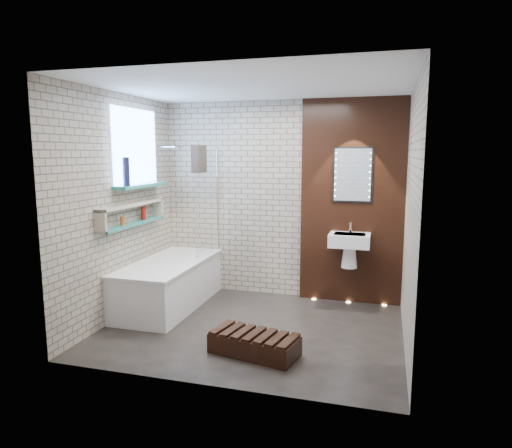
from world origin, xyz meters
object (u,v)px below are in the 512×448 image
(washbasin, at_px, (349,245))
(led_mirror, at_px, (353,175))
(bathtub, at_px, (169,283))
(bath_screen, at_px, (207,203))
(walnut_step, at_px, (254,345))

(washbasin, relative_size, led_mirror, 0.83)
(bathtub, relative_size, bath_screen, 1.24)
(bathtub, xyz_separation_m, washbasin, (2.17, 0.62, 0.50))
(bathtub, bearing_deg, led_mirror, 19.78)
(bath_screen, xyz_separation_m, led_mirror, (1.82, 0.34, 0.37))
(bathtub, distance_m, washbasin, 2.32)
(walnut_step, bearing_deg, bathtub, 143.24)
(led_mirror, bearing_deg, bath_screen, -169.34)
(bath_screen, xyz_separation_m, washbasin, (1.82, 0.18, -0.49))
(washbasin, distance_m, walnut_step, 1.97)
(bath_screen, relative_size, walnut_step, 1.66)
(led_mirror, relative_size, walnut_step, 0.83)
(washbasin, bearing_deg, bathtub, -163.99)
(washbasin, bearing_deg, led_mirror, 90.00)
(bath_screen, distance_m, led_mirror, 1.89)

